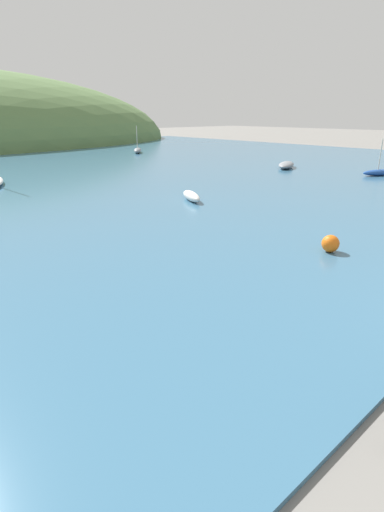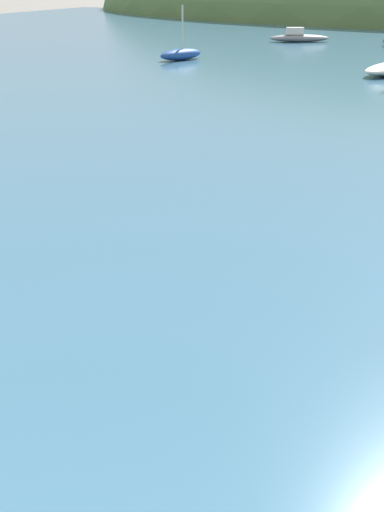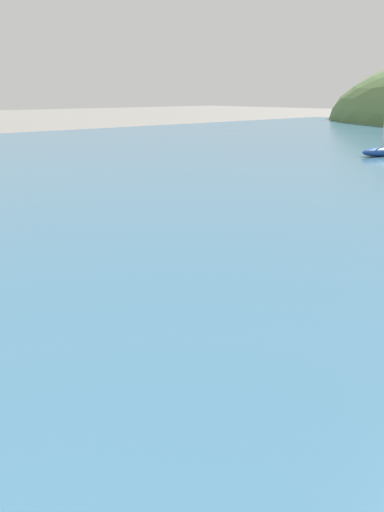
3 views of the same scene
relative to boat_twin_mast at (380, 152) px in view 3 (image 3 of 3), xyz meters
name	(u,v)px [view 3 (image 3 of 3)]	position (x,y,z in m)	size (l,w,h in m)	color
boat_twin_mast	(380,152)	(0.00, 0.00, 0.00)	(1.45, 2.23, 2.14)	#1E4793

